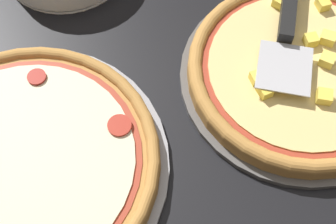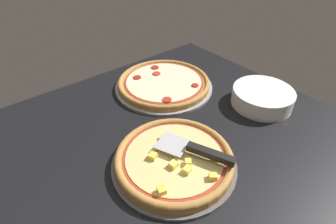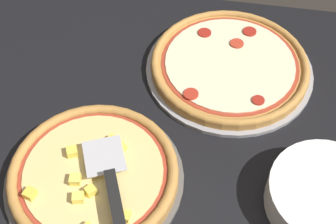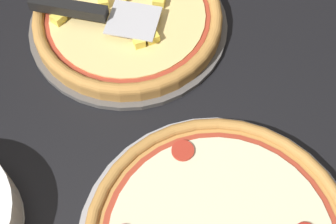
{
  "view_description": "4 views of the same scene",
  "coord_description": "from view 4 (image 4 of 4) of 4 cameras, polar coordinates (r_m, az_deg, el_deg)",
  "views": [
    {
      "loc": [
        -7.88,
        41.1,
        61.1
      ],
      "look_at": [
        10.22,
        15.31,
        3.0
      ],
      "focal_mm": 50.0,
      "sensor_mm": 36.0,
      "label": 1
    },
    {
      "loc": [
        -35.16,
        -40.34,
        57.98
      ],
      "look_at": [
        10.22,
        15.31,
        3.0
      ],
      "focal_mm": 28.0,
      "sensor_mm": 36.0,
      "label": 2
    },
    {
      "loc": [
        20.85,
        -46.6,
        82.17
      ],
      "look_at": [
        10.22,
        15.31,
        3.0
      ],
      "focal_mm": 50.0,
      "sensor_mm": 36.0,
      "label": 3
    },
    {
      "loc": [
        40.0,
        36.73,
        65.72
      ],
      "look_at": [
        10.22,
        15.31,
        3.0
      ],
      "focal_mm": 50.0,
      "sensor_mm": 36.0,
      "label": 4
    }
  ],
  "objects": [
    {
      "name": "ground_plane",
      "position": [
        0.87,
        -4.32,
        8.27
      ],
      "size": [
        124.85,
        118.67,
        3.6
      ],
      "primitive_type": "cube",
      "color": "black"
    },
    {
      "name": "pizza_pan_front",
      "position": [
        0.87,
        -4.81,
        10.54
      ],
      "size": [
        35.79,
        35.79,
        1.0
      ],
      "primitive_type": "cylinder",
      "color": "#565451",
      "rests_on": "ground_plane"
    },
    {
      "name": "serving_spatula",
      "position": [
        0.83,
        -10.5,
        12.02
      ],
      "size": [
        13.37,
        22.23,
        2.0
      ],
      "color": "#B7B7BC",
      "rests_on": "pizza_front"
    },
    {
      "name": "pizza_front",
      "position": [
        0.85,
        -4.93,
        11.48
      ],
      "size": [
        33.64,
        33.64,
        4.0
      ],
      "color": "#B77F3D",
      "rests_on": "pizza_pan_front"
    }
  ]
}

